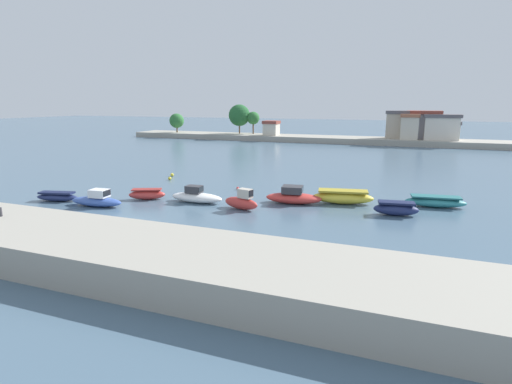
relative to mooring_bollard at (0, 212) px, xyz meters
name	(u,v)px	position (x,y,z in m)	size (l,w,h in m)	color
ground_plane	(123,223)	(4.47, 6.53, -2.16)	(400.00, 400.00, 0.00)	#476075
seawall_embankment	(44,241)	(4.47, -0.72, -1.22)	(68.26, 6.82, 1.86)	#9E998C
mooring_bollard	(0,212)	(0.00, 0.00, 0.00)	(0.26, 0.26, 0.59)	#2D2D33
moored_boat_0	(57,197)	(-6.20, 10.28, -1.74)	(4.25, 2.09, 0.89)	navy
moored_boat_1	(97,200)	(-1.24, 10.09, -1.60)	(5.18, 2.08, 1.56)	#3856A8
moored_boat_2	(147,194)	(1.37, 13.93, -1.66)	(3.65, 2.50, 1.02)	#C63833
moored_boat_3	(196,197)	(6.42, 14.64, -1.62)	(5.20, 1.89, 1.56)	white
moored_boat_4	(242,202)	(11.40, 13.81, -1.46)	(3.58, 1.74, 1.87)	#C63833
moored_boat_5	(293,197)	(15.04, 17.52, -1.54)	(5.42, 2.68, 1.63)	#C63833
moored_boat_6	(343,197)	(19.34, 19.05, -1.54)	(5.80, 2.70, 1.27)	yellow
moored_boat_7	(396,209)	(24.13, 16.63, -1.60)	(3.78, 1.88, 1.16)	navy
moored_boat_8	(435,202)	(27.31, 20.79, -1.67)	(5.36, 2.18, 1.00)	teal
mooring_buoy_0	(172,175)	(-3.13, 25.41, -1.94)	(0.43, 0.43, 0.43)	yellow
mooring_buoy_1	(238,188)	(7.82, 21.11, -2.00)	(0.32, 0.32, 0.32)	red
mooring_buoy_2	(170,178)	(-2.10, 23.27, -1.96)	(0.39, 0.39, 0.39)	yellow
distant_shoreline	(335,132)	(7.88, 77.93, 0.17)	(98.84, 9.00, 8.64)	#9E998C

